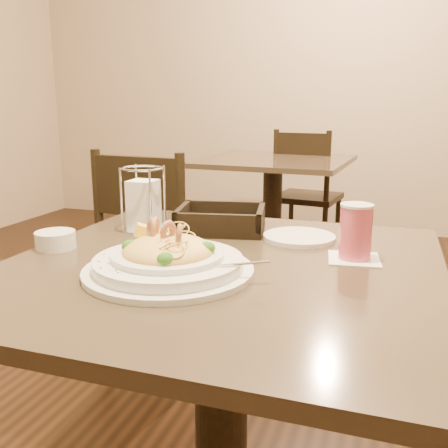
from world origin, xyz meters
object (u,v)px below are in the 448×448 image
(dining_chair_near, at_px, (158,256))
(napkin_caddy, at_px, (144,204))
(main_table, at_px, (221,367))
(dining_chair_far, at_px, (306,192))
(butter_ramekin, at_px, (55,240))
(pasta_bowl, at_px, (168,259))
(bread_basket, at_px, (221,222))
(drink_glass, at_px, (356,232))
(background_table, at_px, (272,197))
(side_plate, at_px, (299,237))

(dining_chair_near, relative_size, napkin_caddy, 5.46)
(main_table, xyz_separation_m, dining_chair_far, (-0.23, 2.49, -0.03))
(butter_ramekin, bearing_deg, napkin_caddy, 61.54)
(pasta_bowl, relative_size, bread_basket, 1.45)
(main_table, height_order, napkin_caddy, napkin_caddy)
(drink_glass, relative_size, butter_ramekin, 1.33)
(napkin_caddy, relative_size, butter_ramekin, 1.86)
(pasta_bowl, height_order, napkin_caddy, napkin_caddy)
(background_table, xyz_separation_m, dining_chair_near, (-0.17, -1.29, -0.03))
(pasta_bowl, xyz_separation_m, napkin_caddy, (-0.21, 0.30, 0.04))
(dining_chair_near, distance_m, dining_chair_far, 1.73)
(pasta_bowl, bearing_deg, napkin_caddy, 124.94)
(drink_glass, bearing_deg, side_plate, 138.52)
(dining_chair_near, xyz_separation_m, drink_glass, (0.81, -0.68, 0.33))
(dining_chair_far, distance_m, drink_glass, 2.45)
(napkin_caddy, bearing_deg, main_table, -34.88)
(background_table, bearing_deg, napkin_caddy, -87.23)
(dining_chair_near, bearing_deg, pasta_bowl, 122.55)
(drink_glass, xyz_separation_m, bread_basket, (-0.36, 0.15, -0.04))
(pasta_bowl, xyz_separation_m, butter_ramekin, (-0.32, 0.08, -0.01))
(side_plate, relative_size, butter_ramekin, 1.94)
(background_table, distance_m, dining_chair_near, 1.30)
(dining_chair_near, height_order, butter_ramekin, dining_chair_near)
(butter_ramekin, bearing_deg, pasta_bowl, -13.83)
(napkin_caddy, bearing_deg, bread_basket, 20.04)
(side_plate, xyz_separation_m, butter_ramekin, (-0.52, -0.26, 0.01))
(main_table, height_order, dining_chair_near, dining_chair_near)
(dining_chair_near, xyz_separation_m, butter_ramekin, (0.14, -0.81, 0.29))
(dining_chair_near, height_order, side_plate, dining_chair_near)
(main_table, height_order, dining_chair_far, dining_chair_far)
(napkin_caddy, xyz_separation_m, side_plate, (0.41, 0.04, -0.07))
(pasta_bowl, relative_size, side_plate, 2.08)
(side_plate, bearing_deg, butter_ramekin, -153.50)
(side_plate, bearing_deg, drink_glass, -41.48)
(dining_chair_far, bearing_deg, background_table, 78.81)
(dining_chair_near, relative_size, dining_chair_far, 1.00)
(dining_chair_far, xyz_separation_m, pasta_bowl, (0.16, -2.59, 0.30))
(dining_chair_far, relative_size, drink_glass, 7.63)
(dining_chair_near, bearing_deg, main_table, 129.32)
(bread_basket, bearing_deg, napkin_caddy, -159.96)
(butter_ramekin, bearing_deg, side_plate, 26.50)
(pasta_bowl, distance_m, butter_ramekin, 0.33)
(background_table, xyz_separation_m, bread_basket, (0.28, -1.81, 0.27))
(main_table, relative_size, dining_chair_near, 0.97)
(dining_chair_far, height_order, side_plate, dining_chair_far)
(dining_chair_far, relative_size, side_plate, 5.23)
(background_table, distance_m, side_plate, 1.92)
(bread_basket, bearing_deg, side_plate, -6.84)
(pasta_bowl, height_order, drink_glass, drink_glass)
(drink_glass, relative_size, bread_basket, 0.48)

